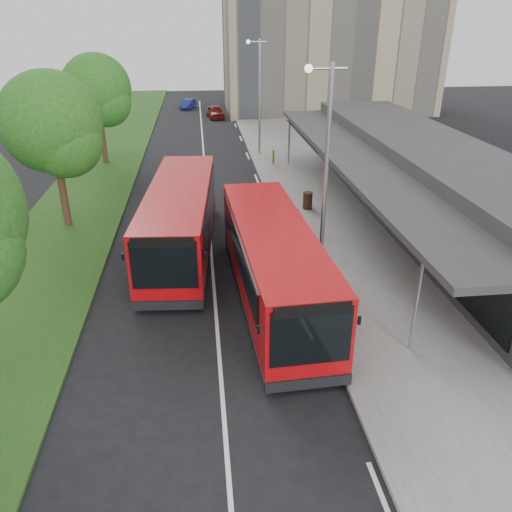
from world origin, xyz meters
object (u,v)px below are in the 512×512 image
(tree_far, at_px, (97,93))
(litter_bin, at_px, (308,200))
(car_near, at_px, (215,112))
(bus_main, at_px, (273,264))
(tree_mid, at_px, (52,129))
(lamp_post_far, at_px, (258,91))
(lamp_post_near, at_px, (324,164))
(car_far, at_px, (188,104))
(bollard, at_px, (273,157))
(bus_second, at_px, (181,220))

(tree_far, height_order, litter_bin, tree_far)
(tree_far, relative_size, car_near, 2.03)
(bus_main, xyz_separation_m, litter_bin, (3.20, 9.15, -0.90))
(tree_mid, distance_m, car_near, 30.51)
(litter_bin, bearing_deg, lamp_post_far, 95.67)
(lamp_post_near, distance_m, car_near, 36.37)
(bus_main, height_order, litter_bin, bus_main)
(car_far, bearing_deg, lamp_post_near, -65.27)
(tree_mid, distance_m, bollard, 15.96)
(bus_second, distance_m, litter_bin, 8.01)
(bus_second, height_order, car_far, bus_second)
(lamp_post_near, bearing_deg, lamp_post_far, 90.00)
(bus_main, bearing_deg, tree_mid, 134.65)
(bus_second, bearing_deg, car_near, 89.55)
(tree_mid, distance_m, litter_bin, 13.06)
(lamp_post_far, xyz_separation_m, bollard, (0.69, -3.07, -4.07))
(car_far, bearing_deg, car_near, -48.20)
(bus_main, bearing_deg, lamp_post_near, 32.00)
(bus_main, height_order, car_far, bus_main)
(bus_second, distance_m, bollard, 14.94)
(tree_mid, height_order, litter_bin, tree_mid)
(bus_second, xyz_separation_m, car_near, (2.77, 32.73, -0.91))
(bollard, distance_m, car_near, 19.39)
(bus_main, distance_m, bus_second, 5.79)
(bollard, xyz_separation_m, car_far, (-6.17, 25.43, -0.14))
(bus_second, bearing_deg, litter_bin, 38.47)
(tree_mid, relative_size, car_near, 2.04)
(lamp_post_near, bearing_deg, car_near, 94.13)
(tree_far, xyz_separation_m, lamp_post_far, (11.13, 0.95, -0.10))
(lamp_post_far, bearing_deg, bus_main, -95.30)
(lamp_post_far, bearing_deg, car_far, 103.76)
(lamp_post_far, bearing_deg, car_near, 99.22)
(lamp_post_far, relative_size, car_near, 2.18)
(tree_mid, height_order, bus_second, tree_mid)
(lamp_post_near, xyz_separation_m, lamp_post_far, (0.00, 20.00, 0.00))
(bus_second, bearing_deg, bollard, 70.36)
(lamp_post_far, height_order, car_near, lamp_post_far)
(car_near, relative_size, car_far, 1.18)
(lamp_post_near, xyz_separation_m, bus_second, (-5.38, 3.32, -3.18))
(lamp_post_near, xyz_separation_m, bollard, (0.69, 16.93, -4.07))
(tree_far, distance_m, bus_second, 17.07)
(lamp_post_far, relative_size, litter_bin, 8.82)
(lamp_post_far, distance_m, bus_second, 17.81)
(tree_far, xyz_separation_m, litter_bin, (12.34, -11.28, -4.21))
(tree_far, xyz_separation_m, car_near, (8.52, 16.99, -4.19))
(lamp_post_far, bearing_deg, lamp_post_near, -90.00)
(bus_second, bearing_deg, tree_mid, 151.38)
(tree_far, bearing_deg, bollard, -10.16)
(bus_main, height_order, bollard, bus_main)
(lamp_post_near, xyz_separation_m, bus_main, (-1.98, -1.37, -3.21))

